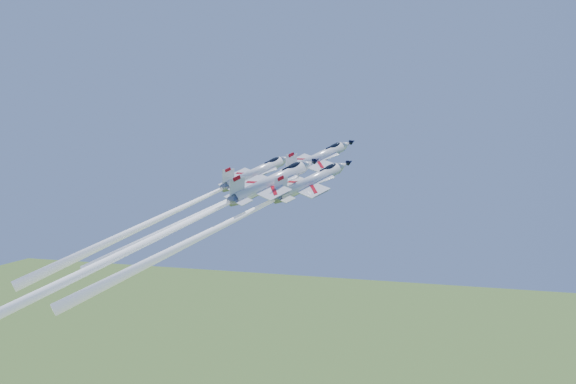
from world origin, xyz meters
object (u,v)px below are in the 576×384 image
(jet_lead, at_px, (240,196))
(jet_slot, at_px, (134,248))
(jet_left, at_px, (176,210))
(jet_right, at_px, (228,223))

(jet_lead, relative_size, jet_slot, 0.68)
(jet_lead, height_order, jet_slot, jet_slot)
(jet_slot, bearing_deg, jet_left, 130.81)
(jet_lead, xyz_separation_m, jet_slot, (-9.99, -17.13, -6.62))
(jet_left, bearing_deg, jet_lead, 53.25)
(jet_slot, bearing_deg, jet_right, 77.72)
(jet_lead, height_order, jet_right, jet_lead)
(jet_lead, relative_size, jet_left, 1.01)
(jet_left, relative_size, jet_slot, 0.68)
(jet_right, bearing_deg, jet_slot, -102.28)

